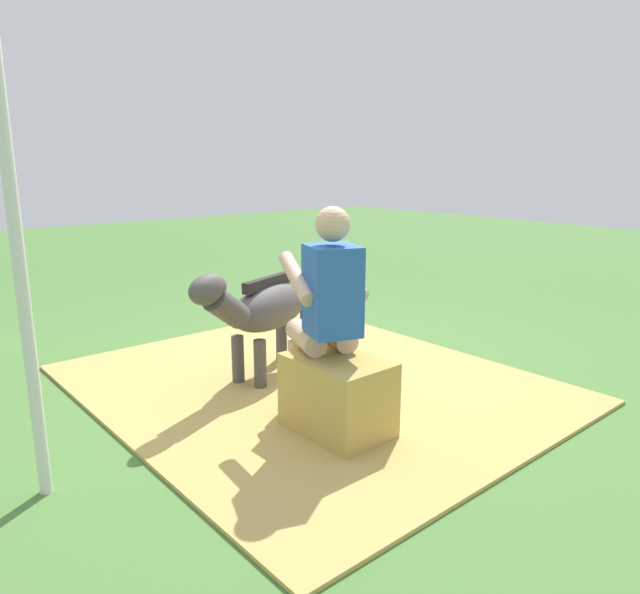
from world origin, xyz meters
TOP-DOWN VIEW (x-y plane):
  - ground_plane at (0.00, 0.00)m, footprint 24.00×24.00m
  - hay_patch at (-0.15, 0.12)m, footprint 3.29×2.81m
  - hay_bale at (-0.85, 0.49)m, footprint 0.62×0.43m
  - person_seated at (-0.69, 0.44)m, footprint 0.72×0.56m
  - pony_standing at (0.17, 0.29)m, footprint 0.63×1.30m
  - tent_pole_left at (-0.39, 2.01)m, footprint 0.06×0.06m

SIDE VIEW (x-z plane):
  - ground_plane at x=0.00m, z-range 0.00..0.00m
  - hay_patch at x=-0.15m, z-range 0.00..0.02m
  - hay_bale at x=-0.85m, z-range 0.00..0.48m
  - pony_standing at x=0.17m, z-range 0.09..0.99m
  - person_seated at x=-0.69m, z-range 0.07..1.43m
  - tent_pole_left at x=-0.39m, z-range 0.00..2.23m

